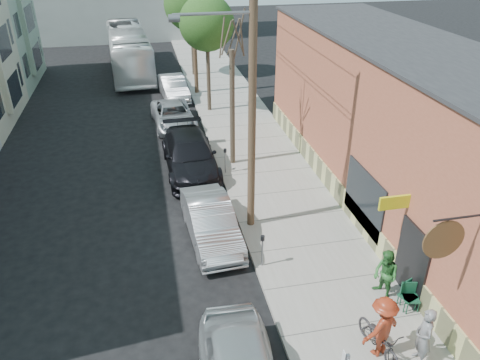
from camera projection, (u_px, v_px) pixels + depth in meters
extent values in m
plane|color=black|center=(203.00, 303.00, 14.88)|extent=(120.00, 120.00, 0.00)
cube|color=gray|center=(253.00, 147.00, 25.05)|extent=(4.50, 58.00, 0.15)
cube|color=#A0533B|center=(400.00, 127.00, 19.23)|extent=(5.00, 20.00, 6.50)
cube|color=#2B2B2D|center=(414.00, 46.00, 17.64)|extent=(5.20, 20.20, 0.12)
cube|color=#C0BF78|center=(336.00, 190.00, 20.07)|extent=(0.10, 20.00, 1.10)
cube|color=black|center=(412.00, 263.00, 14.56)|extent=(0.10, 1.60, 2.60)
cube|color=black|center=(364.00, 198.00, 17.42)|extent=(0.08, 3.00, 2.20)
cylinder|color=brown|center=(443.00, 240.00, 11.26)|extent=(1.10, 0.06, 1.10)
cube|color=yellow|center=(394.00, 203.00, 14.30)|extent=(1.00, 0.08, 0.45)
cube|color=gray|center=(22.00, 21.00, 33.36)|extent=(1.10, 3.20, 7.00)
cylinder|color=slate|center=(262.00, 252.00, 16.02)|extent=(0.06, 0.06, 1.10)
cylinder|color=black|center=(263.00, 238.00, 15.73)|extent=(0.14, 0.14, 0.18)
cylinder|color=slate|center=(225.00, 162.00, 22.11)|extent=(0.06, 0.06, 1.10)
cylinder|color=black|center=(225.00, 151.00, 21.82)|extent=(0.14, 0.14, 0.18)
cylinder|color=#503A28|center=(252.00, 103.00, 16.15)|extent=(0.28, 0.28, 10.00)
cylinder|color=slate|center=(174.00, 18.00, 14.31)|extent=(0.35, 0.24, 0.24)
cylinder|color=#503A28|center=(194.00, 19.00, 30.64)|extent=(0.28, 0.28, 10.00)
cylinder|color=#44392C|center=(232.00, 109.00, 21.99)|extent=(0.24, 0.24, 5.57)
cylinder|color=#44392C|center=(208.00, 71.00, 28.75)|extent=(0.24, 0.24, 5.03)
sphere|color=#2B571E|center=(207.00, 23.00, 27.39)|extent=(3.28, 3.28, 3.28)
cylinder|color=#44392C|center=(192.00, 42.00, 35.85)|extent=(0.24, 0.24, 4.95)
sphere|color=#2B571E|center=(191.00, 4.00, 34.51)|extent=(3.97, 3.97, 3.97)
imported|color=slate|center=(424.00, 337.00, 12.29)|extent=(0.57, 0.74, 1.80)
imported|color=#29672C|center=(385.00, 275.00, 14.51)|extent=(0.82, 0.96, 1.73)
imported|color=maroon|center=(382.00, 327.00, 12.53)|extent=(1.39, 1.08, 1.90)
imported|color=black|center=(379.00, 339.00, 12.75)|extent=(0.92, 1.94, 0.98)
imported|color=#A6A7AD|center=(211.00, 222.00, 17.54)|extent=(1.93, 4.76, 1.54)
imported|color=black|center=(190.00, 155.00, 22.43)|extent=(2.52, 5.93, 1.70)
imported|color=#B0B2B8|center=(173.00, 116.00, 27.52)|extent=(2.60, 5.06, 1.37)
imported|color=#ACAFB4|center=(173.00, 87.00, 32.06)|extent=(1.99, 4.67, 1.50)
imported|color=white|center=(129.00, 51.00, 37.28)|extent=(3.69, 12.54, 3.45)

